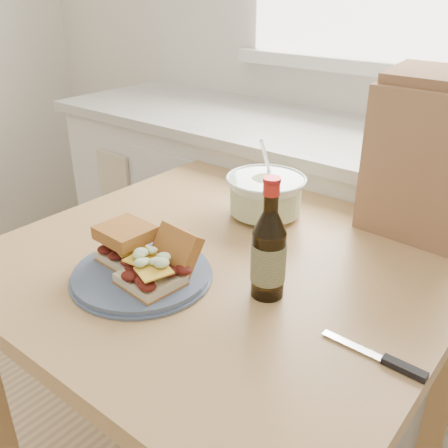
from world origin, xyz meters
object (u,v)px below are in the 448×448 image
Objects in this scene: dining_table at (231,295)px; plate at (142,274)px; paper_bag at (431,163)px; beer_bottle at (269,253)px; coleslaw_bowl at (265,197)px.

plate is at bearing -110.33° from dining_table.
beer_bottle is at bearing -103.31° from paper_bag.
paper_bag is at bearing 75.71° from beer_bottle.
coleslaw_bowl is at bearing 127.49° from beer_bottle.
paper_bag is (0.36, 0.17, 0.13)m from coleslaw_bowl.
coleslaw_bowl is 0.38m from beer_bottle.
coleslaw_bowl is 0.85× the size of beer_bottle.
beer_bottle is 0.70× the size of paper_bag.
beer_bottle is 0.50m from paper_bag.
plate is at bearing -119.60° from paper_bag.
coleslaw_bowl is (0.03, 0.43, 0.05)m from plate.
plate is 0.28m from beer_bottle.
beer_bottle reaches higher than coleslaw_bowl.
beer_bottle is (0.22, -0.31, 0.04)m from coleslaw_bowl.
paper_bag reaches higher than dining_table.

